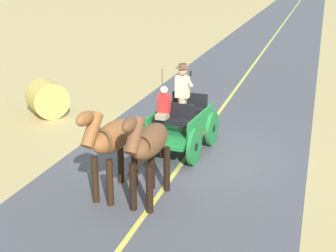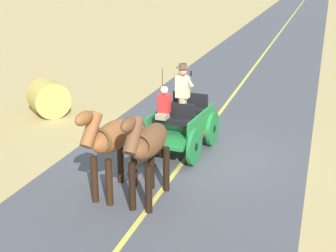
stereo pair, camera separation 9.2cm
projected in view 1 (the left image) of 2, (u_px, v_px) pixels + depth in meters
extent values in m
plane|color=tan|center=(188.00, 155.00, 13.25)|extent=(200.00, 200.00, 0.00)
cube|color=#4C4C51|center=(188.00, 155.00, 13.24)|extent=(6.24, 160.00, 0.01)
cube|color=#DBCC4C|center=(188.00, 155.00, 13.24)|extent=(0.12, 160.00, 0.00)
cube|color=#1E7233|center=(181.00, 128.00, 13.36)|extent=(1.38, 2.29, 0.12)
cube|color=#1E7233|center=(201.00, 121.00, 13.07)|extent=(0.23, 2.09, 0.44)
cube|color=#1E7233|center=(162.00, 116.00, 13.48)|extent=(0.23, 2.09, 0.44)
cube|color=#1E7233|center=(164.00, 146.00, 12.32)|extent=(1.10, 0.33, 0.08)
cube|color=#1E7233|center=(195.00, 122.00, 14.47)|extent=(0.73, 0.26, 0.06)
cube|color=black|center=(173.00, 121.00, 12.71)|extent=(1.05, 0.44, 0.14)
cube|color=black|center=(176.00, 111.00, 12.80)|extent=(1.02, 0.16, 0.44)
cube|color=black|center=(187.00, 110.00, 13.68)|extent=(1.05, 0.44, 0.14)
cube|color=black|center=(190.00, 100.00, 13.76)|extent=(1.02, 0.16, 0.44)
cylinder|color=#1E7233|center=(194.00, 147.00, 12.51)|extent=(0.18, 0.96, 0.96)
cylinder|color=black|center=(194.00, 147.00, 12.51)|extent=(0.14, 0.22, 0.21)
cylinder|color=#1E7233|center=(148.00, 140.00, 12.98)|extent=(0.18, 0.96, 0.96)
cylinder|color=black|center=(148.00, 140.00, 12.98)|extent=(0.14, 0.22, 0.21)
cylinder|color=#1E7233|center=(212.00, 129.00, 13.86)|extent=(0.18, 0.96, 0.96)
cylinder|color=black|center=(212.00, 129.00, 13.86)|extent=(0.14, 0.22, 0.21)
cylinder|color=#1E7233|center=(169.00, 123.00, 14.33)|extent=(0.18, 0.96, 0.96)
cylinder|color=black|center=(169.00, 123.00, 14.33)|extent=(0.14, 0.22, 0.21)
cylinder|color=brown|center=(148.00, 158.00, 11.45)|extent=(0.24, 2.00, 0.07)
cylinder|color=black|center=(162.00, 94.00, 12.59)|extent=(0.02, 0.02, 1.30)
cylinder|color=#998466|center=(182.00, 114.00, 12.86)|extent=(0.22, 0.22, 0.90)
cube|color=tan|center=(182.00, 87.00, 12.62)|extent=(0.36, 0.25, 0.56)
sphere|color=#9E7051|center=(183.00, 71.00, 12.50)|extent=(0.22, 0.22, 0.22)
cylinder|color=#473323|center=(183.00, 68.00, 12.46)|extent=(0.36, 0.36, 0.01)
cylinder|color=#473323|center=(183.00, 66.00, 12.45)|extent=(0.20, 0.20, 0.10)
cylinder|color=tan|center=(189.00, 81.00, 12.47)|extent=(0.27, 0.10, 0.32)
cube|color=black|center=(191.00, 74.00, 12.36)|extent=(0.03, 0.07, 0.14)
cube|color=#998466|center=(162.00, 116.00, 12.65)|extent=(0.31, 0.34, 0.14)
cube|color=red|center=(164.00, 103.00, 12.66)|extent=(0.32, 0.22, 0.48)
sphere|color=beige|center=(164.00, 90.00, 12.54)|extent=(0.20, 0.20, 0.20)
ellipsoid|color=brown|center=(150.00, 141.00, 10.35)|extent=(0.60, 1.57, 0.64)
cylinder|color=black|center=(150.00, 189.00, 10.07)|extent=(0.15, 0.15, 1.05)
cylinder|color=black|center=(133.00, 187.00, 10.18)|extent=(0.15, 0.15, 1.05)
cylinder|color=black|center=(167.00, 169.00, 11.05)|extent=(0.15, 0.15, 1.05)
cylinder|color=black|center=(152.00, 167.00, 11.16)|extent=(0.15, 0.15, 1.05)
cylinder|color=brown|center=(134.00, 136.00, 9.47)|extent=(0.28, 0.65, 0.73)
ellipsoid|color=brown|center=(130.00, 124.00, 9.17)|extent=(0.23, 0.55, 0.28)
cube|color=black|center=(135.00, 134.00, 9.47)|extent=(0.07, 0.50, 0.56)
cylinder|color=black|center=(162.00, 143.00, 11.11)|extent=(0.11, 0.11, 0.70)
torus|color=brown|center=(140.00, 146.00, 9.83)|extent=(0.55, 0.08, 0.55)
ellipsoid|color=brown|center=(114.00, 136.00, 10.65)|extent=(0.75, 1.62, 0.64)
cylinder|color=black|center=(110.00, 183.00, 10.38)|extent=(0.15, 0.15, 1.05)
cylinder|color=black|center=(95.00, 180.00, 10.52)|extent=(0.15, 0.15, 1.05)
cylinder|color=black|center=(134.00, 164.00, 11.32)|extent=(0.15, 0.15, 1.05)
cylinder|color=black|center=(121.00, 162.00, 11.46)|extent=(0.15, 0.15, 1.05)
cylinder|color=brown|center=(92.00, 130.00, 9.80)|extent=(0.34, 0.68, 0.73)
ellipsoid|color=brown|center=(85.00, 119.00, 9.51)|extent=(0.29, 0.56, 0.28)
cube|color=black|center=(92.00, 128.00, 9.80)|extent=(0.12, 0.51, 0.56)
cylinder|color=black|center=(131.00, 138.00, 11.39)|extent=(0.11, 0.11, 0.70)
torus|color=brown|center=(101.00, 140.00, 10.16)|extent=(0.55, 0.14, 0.55)
cylinder|color=gold|center=(47.00, 98.00, 16.45)|extent=(1.62, 1.63, 1.20)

